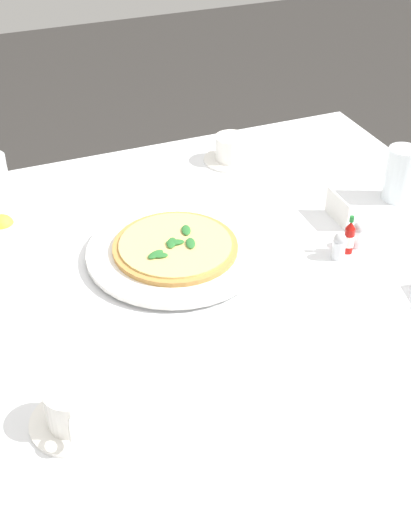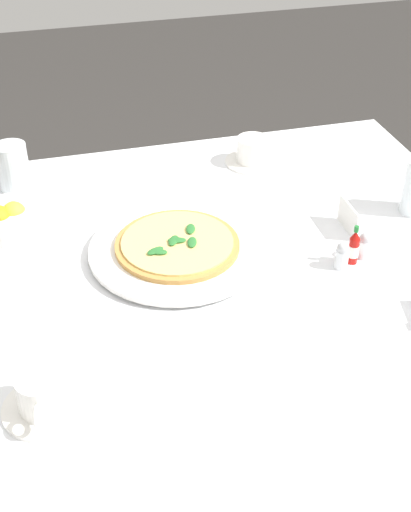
# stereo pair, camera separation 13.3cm
# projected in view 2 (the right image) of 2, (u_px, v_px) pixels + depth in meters

# --- Properties ---
(ground_plane) EXTENTS (8.00, 8.00, 0.00)m
(ground_plane) POSITION_uv_depth(u_px,v_px,m) (227.00, 511.00, 1.76)
(ground_plane) COLOR #33302D
(dining_table) EXTENTS (1.14, 1.14, 0.75)m
(dining_table) POSITION_uv_depth(u_px,v_px,m) (233.00, 327.00, 1.39)
(dining_table) COLOR white
(dining_table) RESTS_ON ground_plane
(pizza_plate) EXTENTS (0.35, 0.35, 0.02)m
(pizza_plate) POSITION_uv_depth(u_px,v_px,m) (177.00, 250.00, 1.37)
(pizza_plate) COLOR white
(pizza_plate) RESTS_ON dining_table
(pizza) EXTENTS (0.24, 0.24, 0.02)m
(pizza) POSITION_uv_depth(u_px,v_px,m) (177.00, 244.00, 1.36)
(pizza) COLOR #C68E47
(pizza) RESTS_ON pizza_plate
(coffee_cup_near_left) EXTENTS (0.13, 0.13, 0.07)m
(coffee_cup_near_left) POSITION_uv_depth(u_px,v_px,m) (253.00, 152.00, 1.67)
(coffee_cup_near_left) COLOR white
(coffee_cup_near_left) RESTS_ON dining_table
(coffee_cup_left_edge) EXTENTS (0.13, 0.13, 0.07)m
(coffee_cup_left_edge) POSITION_uv_depth(u_px,v_px,m) (43.00, 395.00, 1.03)
(coffee_cup_left_edge) COLOR white
(coffee_cup_left_edge) RESTS_ON dining_table
(water_glass_far_left) EXTENTS (0.07, 0.07, 0.11)m
(water_glass_far_left) POSITION_uv_depth(u_px,v_px,m) (13.00, 170.00, 1.56)
(water_glass_far_left) COLOR white
(water_glass_far_left) RESTS_ON dining_table
(citrus_bowl) EXTENTS (0.15, 0.15, 0.06)m
(citrus_bowl) POSITION_uv_depth(u_px,v_px,m) (13.00, 219.00, 1.43)
(citrus_bowl) COLOR white
(citrus_bowl) RESTS_ON dining_table
(hot_sauce_bottle) EXTENTS (0.02, 0.02, 0.08)m
(hot_sauce_bottle) POSITION_uv_depth(u_px,v_px,m) (354.00, 248.00, 1.33)
(hot_sauce_bottle) COLOR #B7140F
(hot_sauce_bottle) RESTS_ON dining_table
(salt_shaker) EXTENTS (0.03, 0.03, 0.06)m
(salt_shaker) POSITION_uv_depth(u_px,v_px,m) (342.00, 257.00, 1.32)
(salt_shaker) COLOR white
(salt_shaker) RESTS_ON dining_table
(pepper_shaker) EXTENTS (0.03, 0.03, 0.06)m
(pepper_shaker) POSITION_uv_depth(u_px,v_px,m) (364.00, 246.00, 1.35)
(pepper_shaker) COLOR white
(pepper_shaker) RESTS_ON dining_table
(menu_card) EXTENTS (0.01, 0.09, 0.06)m
(menu_card) POSITION_uv_depth(u_px,v_px,m) (348.00, 218.00, 1.43)
(menu_card) COLOR white
(menu_card) RESTS_ON dining_table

